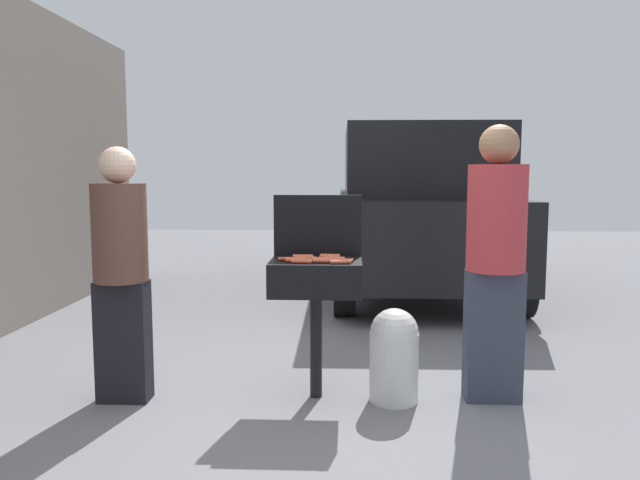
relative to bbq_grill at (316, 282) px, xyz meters
name	(u,v)px	position (x,y,z in m)	size (l,w,h in m)	color
ground_plane	(317,410)	(0.02, -0.24, -0.78)	(24.00, 24.00, 0.00)	slate
bbq_grill	(316,282)	(0.00, 0.00, 0.00)	(0.60, 0.44, 0.92)	black
grill_lid_open	(318,226)	(0.00, 0.22, 0.35)	(0.60, 0.05, 0.42)	black
hot_dog_0	(316,261)	(0.00, -0.09, 0.16)	(0.03, 0.03, 0.13)	#B74C33
hot_dog_1	(330,257)	(0.09, 0.09, 0.16)	(0.03, 0.03, 0.13)	#C6593D
hot_dog_2	(329,258)	(0.08, 0.05, 0.16)	(0.03, 0.03, 0.13)	#B74C33
hot_dog_3	(304,257)	(-0.08, 0.06, 0.16)	(0.03, 0.03, 0.13)	#C6593D
hot_dog_4	(302,262)	(-0.08, -0.15, 0.16)	(0.03, 0.03, 0.13)	#B74C33
hot_dog_5	(343,260)	(0.18, -0.08, 0.16)	(0.03, 0.03, 0.13)	#C6593D
hot_dog_6	(303,256)	(-0.10, 0.10, 0.16)	(0.03, 0.03, 0.13)	#B74C33
hot_dog_7	(323,261)	(0.05, -0.12, 0.16)	(0.03, 0.03, 0.13)	#B74C33
hot_dog_8	(330,256)	(0.09, 0.14, 0.16)	(0.03, 0.03, 0.13)	#C6593D
hot_dog_9	(288,259)	(-0.18, -0.03, 0.16)	(0.03, 0.03, 0.13)	#AD4228
hot_dog_10	(296,260)	(-0.13, -0.06, 0.16)	(0.03, 0.03, 0.13)	#C6593D
hot_dog_11	(307,258)	(-0.06, 0.00, 0.16)	(0.03, 0.03, 0.13)	#B74C33
hot_dog_12	(322,259)	(0.04, -0.04, 0.16)	(0.03, 0.03, 0.13)	#C6593D
hot_dog_13	(296,260)	(-0.12, -0.10, 0.16)	(0.03, 0.03, 0.13)	#AD4228
hot_dog_14	(335,259)	(0.12, 0.00, 0.16)	(0.03, 0.03, 0.13)	#C6593D
hot_dog_15	(341,262)	(0.16, -0.15, 0.16)	(0.03, 0.03, 0.13)	#C6593D
propane_tank	(394,353)	(0.51, -0.06, -0.46)	(0.32, 0.32, 0.62)	silver
person_left	(121,265)	(-1.25, -0.12, 0.12)	(0.35, 0.35, 1.66)	black
person_right	(496,253)	(1.16, 0.00, 0.20)	(0.38, 0.38, 1.80)	#333847
parked_minivan	(416,209)	(1.06, 3.84, 0.25)	(2.07, 4.42, 2.02)	black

